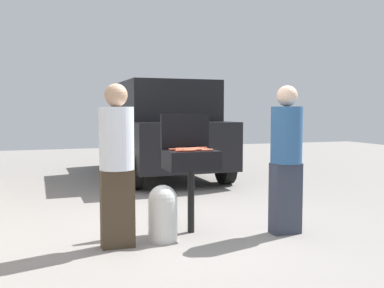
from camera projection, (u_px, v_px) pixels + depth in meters
ground_plane at (177, 234)px, 5.04m from camera, size 24.00×24.00×0.00m
bbq_grill at (191, 163)px, 5.05m from camera, size 0.60×0.44×0.97m
grill_lid_open at (185, 132)px, 5.23m from camera, size 0.60×0.05×0.42m
hot_dog_0 at (192, 148)px, 5.16m from camera, size 0.13×0.04×0.03m
hot_dog_1 at (203, 150)px, 5.01m from camera, size 0.13×0.03×0.03m
hot_dog_2 at (181, 149)px, 5.13m from camera, size 0.13×0.04×0.03m
hot_dog_3 at (199, 149)px, 5.07m from camera, size 0.13×0.03×0.03m
hot_dog_4 at (189, 150)px, 5.00m from camera, size 0.13×0.03×0.03m
hot_dog_5 at (181, 150)px, 5.00m from camera, size 0.13×0.04×0.03m
hot_dog_6 at (174, 149)px, 5.03m from camera, size 0.13×0.04×0.03m
hot_dog_7 at (188, 151)px, 4.86m from camera, size 0.13×0.04×0.03m
hot_dog_8 at (207, 150)px, 4.94m from camera, size 0.13×0.03×0.03m
hot_dog_9 at (181, 151)px, 4.86m from camera, size 0.13×0.04×0.03m
hot_dog_10 at (193, 149)px, 5.13m from camera, size 0.13×0.04×0.03m
hot_dog_11 at (188, 149)px, 5.06m from camera, size 0.13×0.03×0.03m
hot_dog_12 at (193, 150)px, 4.97m from camera, size 0.13×0.04×0.03m
hot_dog_13 at (191, 150)px, 4.93m from camera, size 0.13×0.03×0.03m
hot_dog_14 at (183, 149)px, 5.10m from camera, size 0.13×0.04×0.03m
hot_dog_15 at (202, 148)px, 5.22m from camera, size 0.13×0.03×0.03m
propane_tank at (163, 212)px, 4.76m from camera, size 0.32×0.32×0.62m
person_left at (117, 159)px, 4.49m from camera, size 0.36×0.36×1.70m
person_right at (286, 154)px, 5.00m from camera, size 0.36×0.36×1.71m
parked_minivan at (160, 129)px, 9.49m from camera, size 2.07×4.42×2.02m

